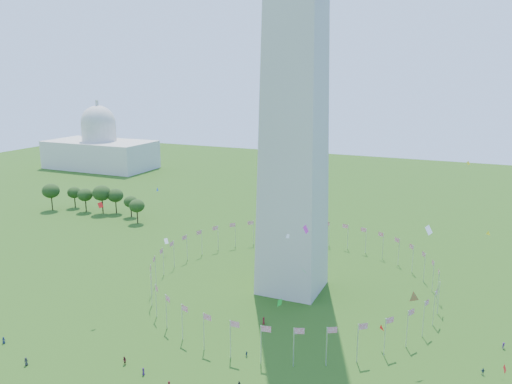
% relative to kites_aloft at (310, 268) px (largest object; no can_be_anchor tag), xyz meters
% --- Properties ---
extents(ground, '(600.00, 600.00, 0.00)m').
position_rel_kites_aloft_xyz_m(ground, '(-12.50, -26.31, -16.95)').
color(ground, '#204510').
rests_on(ground, ground).
extents(flag_ring, '(80.24, 80.24, 9.00)m').
position_rel_kites_aloft_xyz_m(flag_ring, '(-12.50, 23.69, -12.45)').
color(flag_ring, silver).
rests_on(flag_ring, ground).
extents(capitol_building, '(70.00, 35.00, 46.00)m').
position_rel_kites_aloft_xyz_m(capitol_building, '(-192.50, 153.69, 6.05)').
color(capitol_building, beige).
rests_on(capitol_building, ground).
extents(kites_aloft, '(114.95, 68.08, 35.91)m').
position_rel_kites_aloft_xyz_m(kites_aloft, '(0.00, 0.00, 0.00)').
color(kites_aloft, green).
rests_on(kites_aloft, ground).
extents(tree_line_west, '(55.46, 15.50, 12.57)m').
position_rel_kites_aloft_xyz_m(tree_line_west, '(-119.85, 64.44, -11.41)').
color(tree_line_west, '#294A18').
rests_on(tree_line_west, ground).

